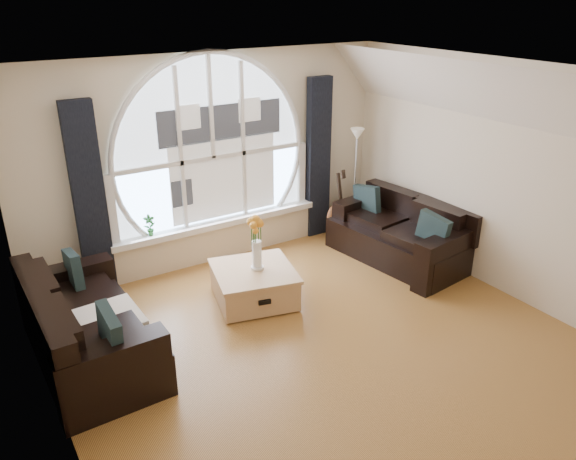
# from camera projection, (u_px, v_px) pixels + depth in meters

# --- Properties ---
(ground) EXTENTS (5.00, 5.50, 0.01)m
(ground) POSITION_uv_depth(u_px,v_px,m) (336.00, 356.00, 5.59)
(ground) COLOR brown
(ground) RESTS_ON ground
(ceiling) EXTENTS (5.00, 5.50, 0.01)m
(ceiling) POSITION_uv_depth(u_px,v_px,m) (347.00, 81.00, 4.52)
(ceiling) COLOR silver
(ceiling) RESTS_ON ground
(wall_back) EXTENTS (5.00, 0.01, 2.70)m
(wall_back) POSITION_uv_depth(u_px,v_px,m) (211.00, 160.00, 7.19)
(wall_back) COLOR beige
(wall_back) RESTS_ON ground
(wall_left) EXTENTS (0.01, 5.50, 2.70)m
(wall_left) POSITION_uv_depth(u_px,v_px,m) (50.00, 311.00, 3.83)
(wall_left) COLOR beige
(wall_left) RESTS_ON ground
(wall_right) EXTENTS (0.01, 5.50, 2.70)m
(wall_right) POSITION_uv_depth(u_px,v_px,m) (519.00, 185.00, 6.28)
(wall_right) COLOR beige
(wall_right) RESTS_ON ground
(attic_slope) EXTENTS (0.92, 5.50, 0.72)m
(attic_slope) POSITION_uv_depth(u_px,v_px,m) (516.00, 98.00, 5.74)
(attic_slope) COLOR silver
(attic_slope) RESTS_ON ground
(arched_window) EXTENTS (2.60, 0.06, 2.15)m
(arched_window) POSITION_uv_depth(u_px,v_px,m) (211.00, 140.00, 7.06)
(arched_window) COLOR silver
(arched_window) RESTS_ON wall_back
(window_sill) EXTENTS (2.90, 0.22, 0.08)m
(window_sill) POSITION_uv_depth(u_px,v_px,m) (218.00, 223.00, 7.45)
(window_sill) COLOR white
(window_sill) RESTS_ON wall_back
(window_frame) EXTENTS (2.76, 0.08, 2.15)m
(window_frame) POSITION_uv_depth(u_px,v_px,m) (212.00, 140.00, 7.04)
(window_frame) COLOR white
(window_frame) RESTS_ON wall_back
(neighbor_house) EXTENTS (1.70, 0.02, 1.50)m
(neighbor_house) POSITION_uv_depth(u_px,v_px,m) (223.00, 148.00, 7.17)
(neighbor_house) COLOR silver
(neighbor_house) RESTS_ON wall_back
(curtain_left) EXTENTS (0.35, 0.12, 2.30)m
(curtain_left) POSITION_uv_depth(u_px,v_px,m) (89.00, 201.00, 6.40)
(curtain_left) COLOR black
(curtain_left) RESTS_ON ground
(curtain_right) EXTENTS (0.35, 0.12, 2.30)m
(curtain_right) POSITION_uv_depth(u_px,v_px,m) (318.00, 159.00, 7.96)
(curtain_right) COLOR black
(curtain_right) RESTS_ON ground
(sofa_left) EXTENTS (1.00, 1.95, 0.86)m
(sofa_left) POSITION_uv_depth(u_px,v_px,m) (89.00, 324.00, 5.40)
(sofa_left) COLOR black
(sofa_left) RESTS_ON ground
(sofa_right) EXTENTS (1.16, 1.96, 0.83)m
(sofa_right) POSITION_uv_depth(u_px,v_px,m) (399.00, 231.00, 7.46)
(sofa_right) COLOR black
(sofa_right) RESTS_ON ground
(coffee_chest) EXTENTS (1.10, 1.10, 0.44)m
(coffee_chest) POSITION_uv_depth(u_px,v_px,m) (254.00, 283.00, 6.52)
(coffee_chest) COLOR tan
(coffee_chest) RESTS_ON ground
(throw_blanket) EXTENTS (0.59, 0.59, 0.10)m
(throw_blanket) POSITION_uv_depth(u_px,v_px,m) (110.00, 320.00, 5.30)
(throw_blanket) COLOR silver
(throw_blanket) RESTS_ON sofa_left
(vase_flowers) EXTENTS (0.24, 0.24, 0.70)m
(vase_flowers) POSITION_uv_depth(u_px,v_px,m) (257.00, 238.00, 6.31)
(vase_flowers) COLOR white
(vase_flowers) RESTS_ON coffee_chest
(floor_lamp) EXTENTS (0.24, 0.24, 1.60)m
(floor_lamp) POSITION_uv_depth(u_px,v_px,m) (355.00, 183.00, 8.06)
(floor_lamp) COLOR #B2B2B2
(floor_lamp) RESTS_ON ground
(guitar) EXTENTS (0.37, 0.26, 1.06)m
(guitar) POSITION_uv_depth(u_px,v_px,m) (337.00, 203.00, 8.07)
(guitar) COLOR brown
(guitar) RESTS_ON ground
(potted_plant) EXTENTS (0.15, 0.10, 0.27)m
(potted_plant) POSITION_uv_depth(u_px,v_px,m) (150.00, 225.00, 6.92)
(potted_plant) COLOR #1E6023
(potted_plant) RESTS_ON window_sill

